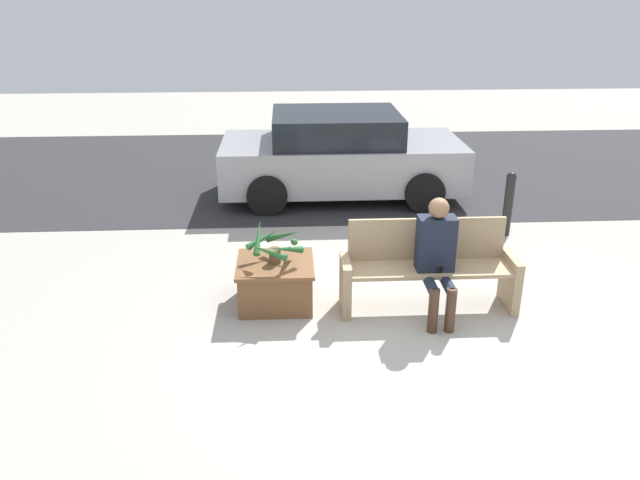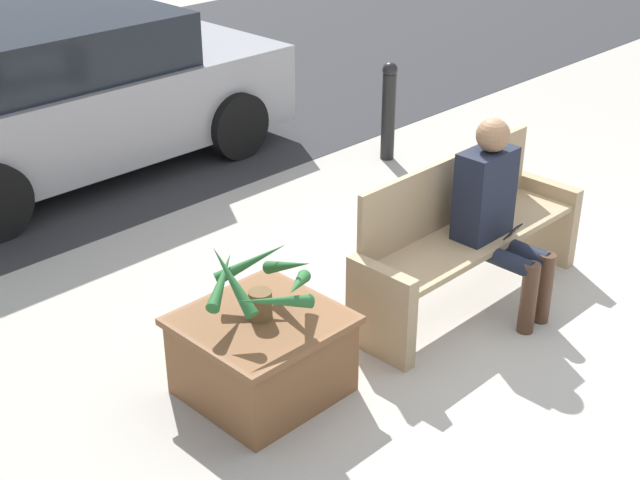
{
  "view_description": "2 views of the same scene",
  "coord_description": "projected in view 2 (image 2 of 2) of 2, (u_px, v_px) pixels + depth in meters",
  "views": [
    {
      "loc": [
        -1.26,
        -5.54,
        3.26
      ],
      "look_at": [
        -0.94,
        0.38,
        0.81
      ],
      "focal_mm": 35.0,
      "sensor_mm": 36.0,
      "label": 1
    },
    {
      "loc": [
        -4.1,
        -2.57,
        3.05
      ],
      "look_at": [
        -0.84,
        0.68,
        0.71
      ],
      "focal_mm": 50.0,
      "sensor_mm": 36.0,
      "label": 2
    }
  ],
  "objects": [
    {
      "name": "ground_plane",
      "position": [
        491.0,
        332.0,
        5.59
      ],
      "size": [
        30.0,
        30.0,
        0.0
      ],
      "primitive_type": "plane",
      "color": "#ADA89E"
    },
    {
      "name": "road_surface",
      "position": [
        26.0,
        116.0,
        9.27
      ],
      "size": [
        20.0,
        6.0,
        0.01
      ],
      "primitive_type": "cube",
      "color": "#2D2D30",
      "rests_on": "ground_plane"
    },
    {
      "name": "bench",
      "position": [
        465.0,
        236.0,
        5.77
      ],
      "size": [
        1.87,
        0.48,
        0.96
      ],
      "color": "tan",
      "rests_on": "ground_plane"
    },
    {
      "name": "person_seated",
      "position": [
        496.0,
        208.0,
        5.56
      ],
      "size": [
        0.39,
        0.61,
        1.28
      ],
      "color": "black",
      "rests_on": "ground_plane"
    },
    {
      "name": "planter_box",
      "position": [
        262.0,
        352.0,
        4.93
      ],
      "size": [
        0.82,
        0.8,
        0.49
      ],
      "color": "brown",
      "rests_on": "ground_plane"
    },
    {
      "name": "potted_plant",
      "position": [
        261.0,
        283.0,
        4.73
      ],
      "size": [
        0.64,
        0.65,
        0.45
      ],
      "color": "brown",
      "rests_on": "planter_box"
    },
    {
      "name": "parked_car",
      "position": [
        61.0,
        94.0,
        7.73
      ],
      "size": [
        3.85,
        1.98,
        1.37
      ],
      "color": "#99999E",
      "rests_on": "ground_plane"
    },
    {
      "name": "bollard_post",
      "position": [
        389.0,
        109.0,
        7.99
      ],
      "size": [
        0.14,
        0.14,
        0.9
      ],
      "color": "black",
      "rests_on": "ground_plane"
    }
  ]
}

